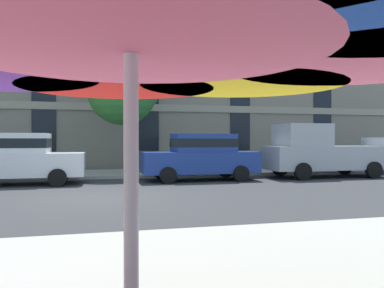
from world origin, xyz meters
The scene contains 8 objects.
ground_plane centered at (0.00, 0.00, 0.00)m, with size 120.00×120.00×0.00m, color #38383A.
sidewalk_far centered at (0.00, 6.80, 0.06)m, with size 56.00×3.60×0.12m, color #B2ADA3.
apartment_building centered at (0.00, 14.99, 6.40)m, with size 39.85×12.08×12.80m.
sedan_white centered at (-2.69, 3.70, 0.95)m, with size 4.40×1.98×1.78m.
sedan_blue centered at (3.85, 3.70, 0.95)m, with size 4.40×1.98×1.78m.
pickup_silver centered at (9.00, 3.70, 1.03)m, with size 5.10×2.12×2.20m.
street_tree_middle centered at (1.23, 6.26, 3.66)m, with size 3.16×2.99×5.16m.
patio_umbrella centered at (0.18, -9.00, 2.09)m, with size 3.42×3.42×2.36m.
Camera 1 is at (0.05, -10.53, 1.54)m, focal length 35.95 mm.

